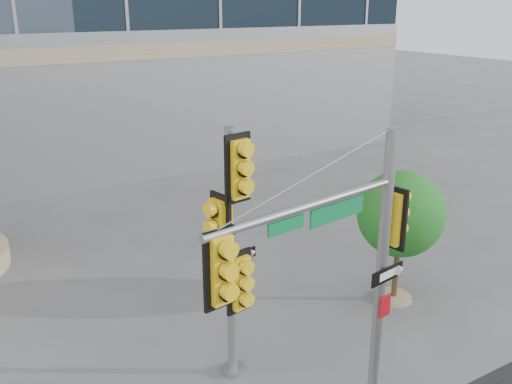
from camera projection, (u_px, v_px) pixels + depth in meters
ground at (292, 375)px, 11.34m from camera, size 120.00×120.00×0.00m
main_signal_pole at (346, 261)px, 8.88m from camera, size 4.03×0.96×5.21m
secondary_signal_pole at (232, 239)px, 10.41m from camera, size 0.91×0.66×5.00m
street_tree at (401, 217)px, 13.60m from camera, size 2.13×2.08×3.32m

